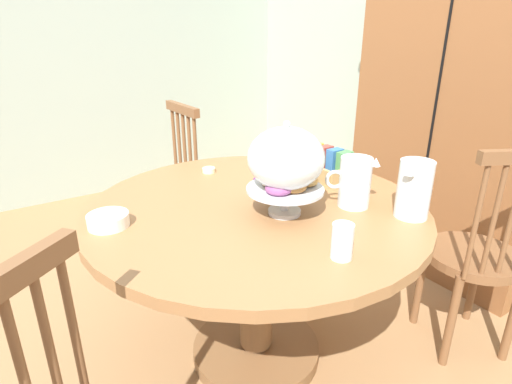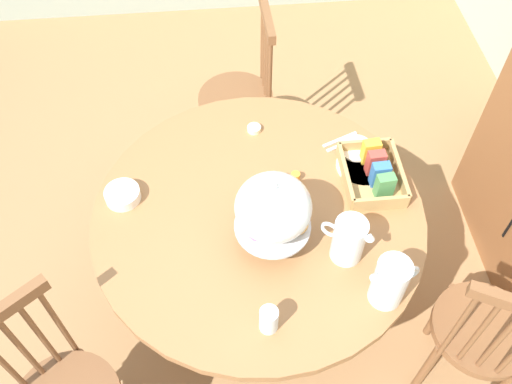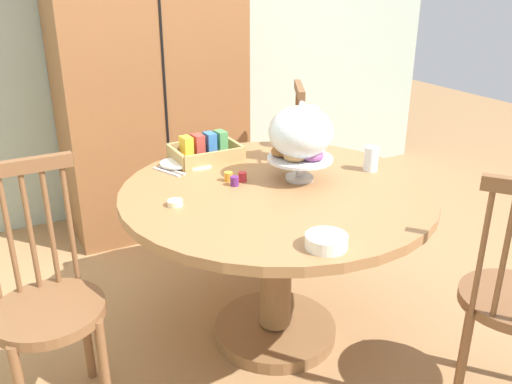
% 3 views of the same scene
% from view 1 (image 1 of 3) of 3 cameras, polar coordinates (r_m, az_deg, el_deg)
% --- Properties ---
extents(ground_plane, '(10.00, 10.00, 0.00)m').
position_cam_1_polar(ground_plane, '(2.02, -1.57, -21.34)').
color(ground_plane, '#997047').
extents(wall_left, '(0.06, 4.32, 2.60)m').
position_cam_1_polar(wall_left, '(3.86, -17.59, 19.62)').
color(wall_left, '#9EAD9E').
rests_on(wall_left, ground_plane).
extents(wooden_armoire, '(1.18, 0.60, 1.96)m').
position_cam_1_polar(wooden_armoire, '(2.64, 26.94, 10.89)').
color(wooden_armoire, brown).
rests_on(wooden_armoire, ground_plane).
extents(dining_table, '(1.30, 1.30, 0.74)m').
position_cam_1_polar(dining_table, '(1.69, 0.00, -7.68)').
color(dining_table, olive).
rests_on(dining_table, ground_plane).
extents(windsor_chair_by_cabinet, '(0.45, 0.45, 0.97)m').
position_cam_1_polar(windsor_chair_by_cabinet, '(2.03, 28.11, -8.07)').
color(windsor_chair_by_cabinet, brown).
rests_on(windsor_chair_by_cabinet, ground_plane).
extents(windsor_chair_facing_door, '(0.40, 0.40, 0.97)m').
position_cam_1_polar(windsor_chair_facing_door, '(2.50, -12.20, -0.48)').
color(windsor_chair_facing_door, brown).
rests_on(windsor_chair_facing_door, ground_plane).
extents(pastry_stand_with_dome, '(0.28, 0.28, 0.34)m').
position_cam_1_polar(pastry_stand_with_dome, '(1.45, 4.16, 4.07)').
color(pastry_stand_with_dome, silver).
rests_on(pastry_stand_with_dome, dining_table).
extents(orange_juice_pitcher, '(0.14, 0.18, 0.19)m').
position_cam_1_polar(orange_juice_pitcher, '(1.60, 13.42, 1.04)').
color(orange_juice_pitcher, silver).
rests_on(orange_juice_pitcher, dining_table).
extents(milk_pitcher, '(0.12, 0.20, 0.21)m').
position_cam_1_polar(milk_pitcher, '(1.57, 20.90, 0.03)').
color(milk_pitcher, silver).
rests_on(milk_pitcher, dining_table).
extents(cereal_basket, '(0.32, 0.24, 0.12)m').
position_cam_1_polar(cereal_basket, '(1.96, 9.80, 3.71)').
color(cereal_basket, tan).
rests_on(cereal_basket, dining_table).
extents(china_plate_large, '(0.22, 0.22, 0.01)m').
position_cam_1_polar(china_plate_large, '(2.00, 7.84, 3.15)').
color(china_plate_large, white).
rests_on(china_plate_large, dining_table).
extents(china_plate_small, '(0.15, 0.15, 0.01)m').
position_cam_1_polar(china_plate_small, '(2.05, 5.99, 4.06)').
color(china_plate_small, white).
rests_on(china_plate_small, china_plate_large).
extents(cereal_bowl, '(0.14, 0.14, 0.04)m').
position_cam_1_polar(cereal_bowl, '(1.50, -19.68, -3.68)').
color(cereal_bowl, white).
rests_on(cereal_bowl, dining_table).
extents(drinking_glass, '(0.06, 0.06, 0.11)m').
position_cam_1_polar(drinking_glass, '(1.24, 11.79, -6.66)').
color(drinking_glass, silver).
rests_on(drinking_glass, dining_table).
extents(butter_dish, '(0.06, 0.06, 0.02)m').
position_cam_1_polar(butter_dish, '(1.96, -6.51, 3.02)').
color(butter_dish, beige).
rests_on(butter_dish, dining_table).
extents(jam_jar_strawberry, '(0.04, 0.04, 0.04)m').
position_cam_1_polar(jam_jar_strawberry, '(1.74, 2.00, 0.94)').
color(jam_jar_strawberry, '#B7282D').
rests_on(jam_jar_strawberry, dining_table).
extents(jam_jar_apricot, '(0.04, 0.04, 0.04)m').
position_cam_1_polar(jam_jar_apricot, '(1.79, 1.81, 1.62)').
color(jam_jar_apricot, orange).
rests_on(jam_jar_apricot, dining_table).
extents(jam_jar_grape, '(0.04, 0.04, 0.04)m').
position_cam_1_polar(jam_jar_grape, '(1.76, 0.20, 1.25)').
color(jam_jar_grape, '#5B2366').
rests_on(jam_jar_grape, dining_table).
extents(table_knife, '(0.08, 0.16, 0.01)m').
position_cam_1_polar(table_knife, '(2.06, 4.35, 3.78)').
color(table_knife, silver).
rests_on(table_knife, dining_table).
extents(dinner_fork, '(0.08, 0.16, 0.01)m').
position_cam_1_polar(dinner_fork, '(2.08, 3.63, 3.92)').
color(dinner_fork, silver).
rests_on(dinner_fork, dining_table).
extents(soup_spoon, '(0.08, 0.16, 0.01)m').
position_cam_1_polar(soup_spoon, '(1.95, 11.53, 2.31)').
color(soup_spoon, silver).
rests_on(soup_spoon, dining_table).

